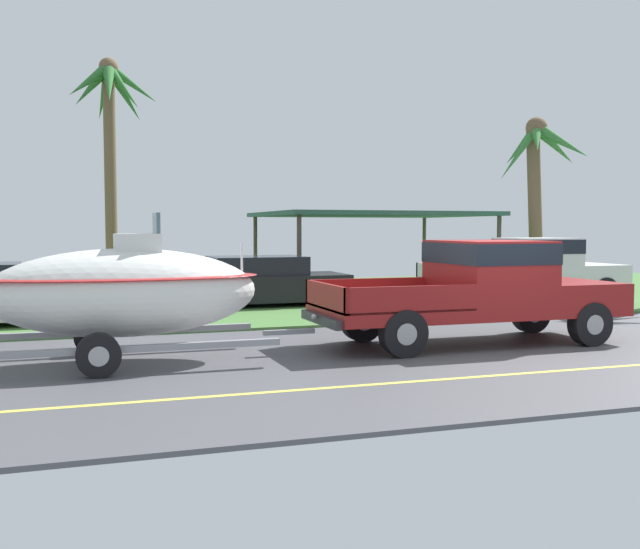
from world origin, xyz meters
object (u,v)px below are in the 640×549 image
at_px(palm_tree_near_right, 539,168).
at_px(pickup_truck_towing, 487,286).
at_px(palm_tree_mid, 110,119).
at_px(parked_sedan_near, 263,282).
at_px(parked_pickup_background, 536,268).
at_px(boat_on_trailer, 123,292).
at_px(carport_awning, 371,216).

bearing_deg(palm_tree_near_right, pickup_truck_towing, -129.86).
bearing_deg(palm_tree_near_right, palm_tree_mid, 170.46).
bearing_deg(palm_tree_near_right, parked_sedan_near, -175.21).
height_order(pickup_truck_towing, parked_pickup_background, pickup_truck_towing).
relative_size(palm_tree_near_right, palm_tree_mid, 0.81).
bearing_deg(parked_sedan_near, palm_tree_near_right, 4.79).
bearing_deg(boat_on_trailer, palm_tree_mid, 87.38).
bearing_deg(palm_tree_mid, parked_sedan_near, -38.41).
xyz_separation_m(parked_sedan_near, palm_tree_near_right, (9.29, 0.78, 3.38)).
distance_m(boat_on_trailer, carport_awning, 14.74).
relative_size(boat_on_trailer, carport_awning, 0.76).
bearing_deg(parked_pickup_background, palm_tree_near_right, 54.32).
xyz_separation_m(pickup_truck_towing, palm_tree_near_right, (6.94, 8.31, 2.99)).
bearing_deg(palm_tree_mid, carport_awning, 6.82).
relative_size(parked_sedan_near, carport_awning, 0.61).
bearing_deg(palm_tree_mid, palm_tree_near_right, -9.54).
distance_m(palm_tree_near_right, palm_tree_mid, 13.28).
height_order(parked_sedan_near, palm_tree_mid, palm_tree_mid).
distance_m(boat_on_trailer, parked_sedan_near, 8.65).
bearing_deg(parked_sedan_near, pickup_truck_towing, -72.68).
bearing_deg(carport_awning, boat_on_trailer, -128.20).
height_order(parked_pickup_background, parked_sedan_near, parked_pickup_background).
height_order(pickup_truck_towing, parked_sedan_near, pickup_truck_towing).
height_order(pickup_truck_towing, palm_tree_mid, palm_tree_mid).
bearing_deg(boat_on_trailer, parked_pickup_background, 25.62).
height_order(palm_tree_near_right, palm_tree_mid, palm_tree_mid).
xyz_separation_m(boat_on_trailer, palm_tree_near_right, (13.51, 8.31, 2.91)).
xyz_separation_m(boat_on_trailer, palm_tree_mid, (0.48, 10.50, 4.16)).
bearing_deg(parked_sedan_near, palm_tree_mid, 141.59).
distance_m(boat_on_trailer, parked_pickup_background, 12.77).
xyz_separation_m(pickup_truck_towing, palm_tree_mid, (-6.09, 10.50, 4.24)).
height_order(carport_awning, palm_tree_near_right, palm_tree_near_right).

